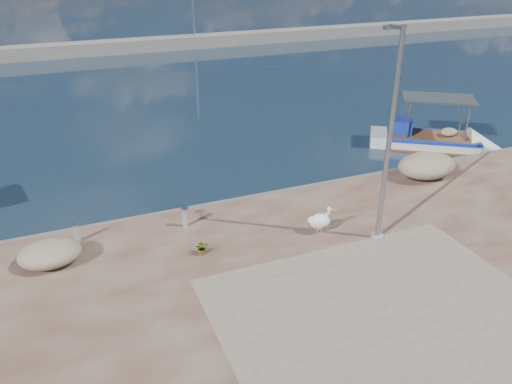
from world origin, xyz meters
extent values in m
plane|color=#162635|center=(0.00, 0.00, 0.00)|extent=(1400.00, 1400.00, 0.00)
cube|color=gray|center=(1.00, -3.00, 0.50)|extent=(9.00, 7.00, 0.01)
cube|color=gray|center=(0.00, 40.00, 0.60)|extent=(120.00, 2.20, 1.20)
cylinder|color=gray|center=(8.00, 40.00, 4.00)|extent=(0.16, 0.16, 7.00)
cube|color=white|center=(11.59, 7.75, 0.08)|extent=(6.49, 5.31, 1.05)
cube|color=#18309E|center=(11.59, 7.75, 0.55)|extent=(5.04, 4.37, 0.15)
cube|color=#A23913|center=(11.59, 7.75, 0.02)|extent=(5.02, 4.35, 0.13)
cube|color=#18309E|center=(10.25, 8.64, 0.99)|extent=(1.38, 1.38, 0.77)
cube|color=#262D31|center=(11.59, 7.75, 2.60)|extent=(4.04, 3.62, 0.09)
cylinder|color=tan|center=(1.41, 1.53, 0.63)|extent=(0.03, 0.03, 0.26)
cylinder|color=tan|center=(1.52, 1.47, 0.63)|extent=(0.03, 0.03, 0.26)
ellipsoid|color=white|center=(1.46, 1.50, 0.96)|extent=(0.91, 0.76, 0.56)
cylinder|color=white|center=(1.68, 1.40, 1.24)|extent=(0.21, 0.17, 0.47)
sphere|color=white|center=(1.72, 1.38, 1.44)|extent=(0.16, 0.16, 0.16)
cone|color=tan|center=(1.88, 1.30, 1.41)|extent=(0.38, 0.23, 0.12)
cylinder|color=gray|center=(3.14, 0.46, 4.00)|extent=(0.16, 0.16, 7.00)
cylinder|color=gray|center=(3.14, 0.46, 0.55)|extent=(0.44, 0.44, 0.10)
cube|color=gray|center=(3.14, 1.11, 7.35)|extent=(0.35, 0.18, 0.12)
cylinder|color=gray|center=(-2.76, 3.69, 0.85)|extent=(0.18, 0.18, 0.71)
cylinder|color=gray|center=(-2.76, 3.69, 1.21)|extent=(0.24, 0.24, 0.06)
cylinder|color=gray|center=(-6.40, 4.11, 0.83)|extent=(0.17, 0.17, 0.66)
cylinder|color=gray|center=(-6.40, 4.11, 1.16)|extent=(0.23, 0.23, 0.06)
imported|color=#33722D|center=(-2.72, 1.76, 0.74)|extent=(0.50, 0.45, 0.47)
ellipsoid|color=tan|center=(7.97, 3.90, 1.02)|extent=(2.66, 1.90, 1.04)
ellipsoid|color=tan|center=(-7.28, 3.02, 0.87)|extent=(1.93, 1.50, 0.75)
camera|label=1|loc=(-6.28, -11.53, 9.51)|focal=35.00mm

